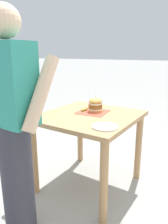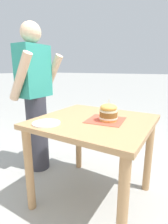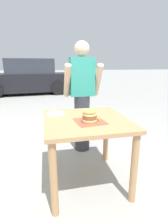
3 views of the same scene
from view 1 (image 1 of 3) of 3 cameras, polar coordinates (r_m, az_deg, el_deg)
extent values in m
plane|color=#9E9E99|center=(2.52, 1.30, -18.23)|extent=(80.00, 80.00, 0.00)
cube|color=tan|center=(2.19, 1.42, -1.19)|extent=(0.90, 0.94, 0.04)
cylinder|color=tan|center=(2.52, 14.03, -8.92)|extent=(0.07, 0.07, 0.75)
cylinder|color=tan|center=(2.84, -1.03, -5.65)|extent=(0.07, 0.07, 0.75)
cylinder|color=tan|center=(1.85, 5.19, -17.99)|extent=(0.07, 0.07, 0.75)
cylinder|color=tan|center=(2.27, -12.91, -11.73)|extent=(0.07, 0.07, 0.75)
cube|color=#D64C38|center=(2.27, 2.33, 0.01)|extent=(0.33, 0.33, 0.00)
cylinder|color=gold|center=(2.29, 2.98, 0.42)|extent=(0.14, 0.14, 0.02)
cylinder|color=beige|center=(2.28, 2.99, 0.84)|extent=(0.15, 0.15, 0.01)
cylinder|color=brown|center=(2.28, 3.00, 1.55)|extent=(0.15, 0.15, 0.04)
cylinder|color=beige|center=(2.27, 3.01, 2.26)|extent=(0.14, 0.14, 0.01)
ellipsoid|color=gold|center=(2.27, 3.02, 2.90)|extent=(0.14, 0.14, 0.06)
cylinder|color=#D1B77F|center=(2.26, 3.03, 3.92)|extent=(0.00, 0.00, 0.05)
cylinder|color=#8EA83D|center=(2.30, 0.11, 0.59)|extent=(0.03, 0.09, 0.02)
cylinder|color=white|center=(1.82, 5.49, -3.84)|extent=(0.22, 0.22, 0.01)
cylinder|color=silver|center=(1.81, 5.92, -3.63)|extent=(0.04, 0.17, 0.01)
cylinder|color=silver|center=(1.82, 5.08, -3.47)|extent=(0.03, 0.17, 0.01)
cylinder|color=#33333D|center=(1.82, -16.91, -16.55)|extent=(0.24, 0.24, 0.90)
cube|color=teal|center=(1.57, -18.96, 6.82)|extent=(0.36, 0.22, 0.56)
sphere|color=beige|center=(1.57, -20.31, 21.41)|extent=(0.22, 0.22, 0.22)
cylinder|color=beige|center=(1.45, -11.23, 4.70)|extent=(0.09, 0.34, 0.50)
camera|label=2|loc=(2.47, 37.58, 8.06)|focal=28.00mm
camera|label=3|loc=(3.62, 22.82, 13.76)|focal=28.00mm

